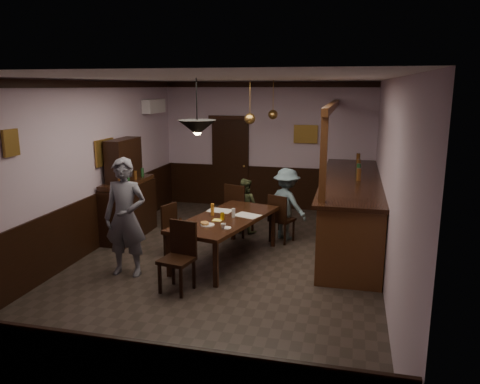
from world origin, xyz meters
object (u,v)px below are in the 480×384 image
(dining_table, at_px, (226,221))
(bar_counter, at_px, (351,208))
(chair_near, at_px, (180,253))
(chair_far_right, at_px, (280,216))
(pendant_brass_far, at_px, (273,115))
(sideboard, at_px, (128,198))
(chair_far_left, at_px, (238,208))
(soda_can, at_px, (222,216))
(pendant_brass_mid, at_px, (250,119))
(person_seated_right, at_px, (286,204))
(pendant_iron, at_px, (197,128))
(person_standing, at_px, (125,217))
(person_seated_left, at_px, (245,205))
(chair_side, at_px, (174,228))
(coffee_cup, at_px, (223,226))

(dining_table, distance_m, bar_counter, 2.54)
(chair_near, bearing_deg, bar_counter, 61.27)
(dining_table, bearing_deg, chair_far_right, 56.33)
(chair_near, xyz_separation_m, bar_counter, (2.36, 2.80, 0.10))
(pendant_brass_far, bearing_deg, chair_near, -99.82)
(sideboard, bearing_deg, chair_near, -48.25)
(chair_far_left, distance_m, pendant_brass_far, 2.19)
(soda_can, bearing_deg, chair_near, -106.05)
(bar_counter, bearing_deg, chair_near, -130.15)
(chair_near, xyz_separation_m, pendant_brass_far, (0.67, 3.88, 1.75))
(chair_near, distance_m, pendant_brass_mid, 3.11)
(chair_far_right, relative_size, pendant_brass_mid, 1.14)
(chair_far_right, bearing_deg, person_seated_right, -84.28)
(person_seated_right, xyz_separation_m, pendant_iron, (-1.03, -2.16, 1.61))
(bar_counter, bearing_deg, person_seated_right, -173.22)
(chair_far_right, distance_m, person_standing, 2.96)
(chair_near, bearing_deg, person_seated_left, 95.60)
(dining_table, relative_size, chair_far_right, 2.58)
(chair_far_left, height_order, person_standing, person_standing)
(bar_counter, height_order, pendant_iron, pendant_iron)
(chair_far_left, distance_m, chair_side, 1.53)
(dining_table, relative_size, bar_counter, 0.51)
(chair_near, relative_size, person_seated_right, 0.73)
(pendant_iron, xyz_separation_m, pendant_brass_mid, (0.34, 2.02, -0.00))
(pendant_brass_far, bearing_deg, coffee_cup, -93.45)
(person_seated_right, distance_m, coffee_cup, 2.14)
(person_standing, height_order, pendant_brass_mid, pendant_brass_mid)
(chair_near, height_order, pendant_iron, pendant_iron)
(dining_table, relative_size, pendant_brass_far, 2.94)
(dining_table, relative_size, coffee_cup, 29.77)
(pendant_iron, bearing_deg, person_standing, -171.45)
(dining_table, relative_size, pendant_iron, 2.94)
(pendant_iron, bearing_deg, person_seated_right, 64.51)
(chair_side, distance_m, person_seated_right, 2.23)
(dining_table, height_order, soda_can, soda_can)
(person_standing, bearing_deg, person_seated_right, 44.62)
(chair_far_right, xyz_separation_m, person_standing, (-2.08, -2.07, 0.41))
(chair_side, bearing_deg, bar_counter, -43.86)
(chair_side, relative_size, pendant_brass_mid, 1.11)
(dining_table, distance_m, chair_near, 1.32)
(chair_far_right, relative_size, pendant_iron, 1.14)
(person_standing, xyz_separation_m, sideboard, (-0.85, 1.73, -0.15))
(dining_table, relative_size, soda_can, 19.84)
(person_seated_right, xyz_separation_m, soda_can, (-0.84, -1.53, 0.12))
(person_standing, bearing_deg, chair_far_left, 59.49)
(chair_far_left, distance_m, person_standing, 2.61)
(chair_far_left, bearing_deg, sideboard, 33.13)
(dining_table, xyz_separation_m, pendant_brass_far, (0.33, 2.60, 1.61))
(soda_can, relative_size, pendant_brass_far, 0.15)
(person_seated_right, bearing_deg, chair_side, 69.30)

